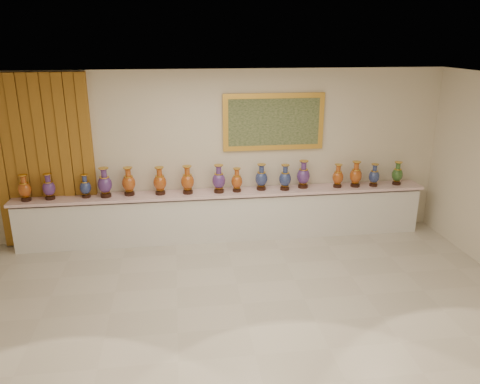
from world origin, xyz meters
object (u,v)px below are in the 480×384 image
at_px(vase_0, 25,189).
at_px(vase_2, 85,187).
at_px(vase_1, 49,188).
at_px(counter, 225,216).

relative_size(vase_0, vase_2, 1.11).
bearing_deg(vase_2, vase_1, -178.63).
bearing_deg(vase_0, counter, 0.93).
height_order(vase_0, vase_2, vase_0).
bearing_deg(vase_1, vase_0, -176.04).
height_order(counter, vase_0, vase_0).
xyz_separation_m(counter, vase_2, (-2.38, -0.01, 0.65)).
xyz_separation_m(counter, vase_1, (-2.96, -0.03, 0.66)).
relative_size(counter, vase_2, 17.93).
distance_m(counter, vase_0, 3.41).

